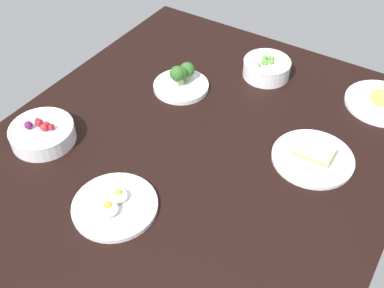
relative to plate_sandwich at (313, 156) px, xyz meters
The scene contains 7 objects.
dining_table 31.96cm from the plate_sandwich, 64.47° to the right, with size 125.31×104.64×4.00cm, color black.
plate_sandwich is the anchor object (origin of this frame).
plate_eggs 52.37cm from the plate_sandwich, 39.74° to the right, with size 20.42×20.42×4.71cm.
plate_cheese 33.76cm from the plate_sandwich, 165.01° to the left, with size 21.59×21.59×4.03cm.
bowl_peas 38.61cm from the plate_sandwich, 135.76° to the right, with size 15.00×15.00×6.79cm.
plate_broccoli 46.81cm from the plate_sandwich, 99.45° to the right, with size 17.11×17.11×8.36cm.
bowl_berries 72.35cm from the plate_sandwich, 63.48° to the right, with size 17.45×17.45×6.70cm.
Camera 1 is at (74.94, 47.50, 90.97)cm, focal length 43.39 mm.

